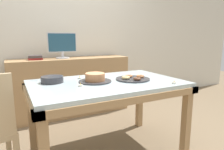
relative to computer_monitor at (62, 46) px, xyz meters
name	(u,v)px	position (x,y,z in m)	size (l,w,h in m)	color
wall_back	(64,30)	(0.12, 0.30, 0.23)	(8.00, 0.10, 2.60)	silver
dining_table	(107,91)	(0.12, -1.27, -0.40)	(1.47, 0.92, 0.76)	silver
sideboard	(72,86)	(0.12, 0.00, -0.63)	(1.78, 0.44, 0.88)	tan
computer_monitor	(62,46)	(0.00, 0.00, 0.00)	(0.42, 0.20, 0.38)	silver
book_stack	(35,57)	(-0.39, 0.00, -0.16)	(0.20, 0.19, 0.06)	maroon
cake_chocolate_round	(95,78)	(0.01, -1.23, -0.27)	(0.32, 0.32, 0.09)	#333338
pastry_platter	(133,78)	(0.39, -1.31, -0.30)	(0.34, 0.34, 0.04)	#333338
plate_stack	(52,79)	(-0.37, -1.07, -0.28)	(0.21, 0.21, 0.06)	#333338
tealight_centre	(81,85)	(-0.18, -1.34, -0.30)	(0.04, 0.04, 0.04)	silver
tealight_near_cakes	(174,83)	(0.63, -1.64, -0.30)	(0.04, 0.04, 0.04)	silver
tealight_near_front	(79,78)	(-0.08, -1.02, -0.30)	(0.04, 0.04, 0.04)	silver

